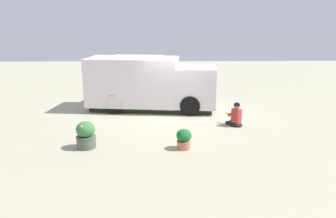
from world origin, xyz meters
TOP-DOWN VIEW (x-y plane):
  - ground_plane at (0.00, 0.00)m, footprint 40.00×40.00m
  - food_truck at (-1.08, 0.92)m, footprint 5.74×3.17m
  - person_customer at (2.21, -1.64)m, footprint 0.69×0.78m
  - planter_flowering_near at (0.13, -3.95)m, footprint 0.46×0.46m
  - planter_flowering_far at (-2.87, -3.81)m, footprint 0.61×0.61m

SIDE VIEW (x-z plane):
  - ground_plane at x=0.00m, z-range 0.00..0.00m
  - planter_flowering_near at x=0.13m, z-range 0.01..0.64m
  - person_customer at x=2.21m, z-range -0.09..0.82m
  - planter_flowering_far at x=-2.87m, z-range -0.01..0.83m
  - food_truck at x=-1.08m, z-range -0.04..2.25m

